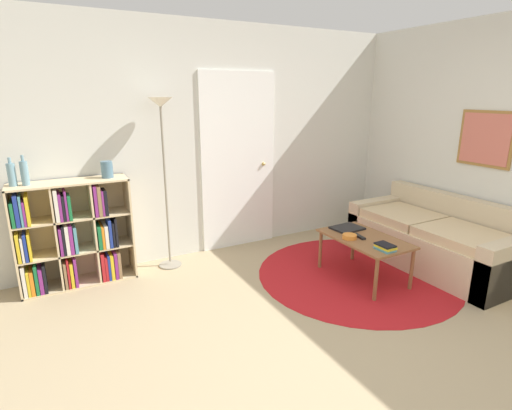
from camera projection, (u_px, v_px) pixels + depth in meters
The scene contains 15 objects.
ground_plane at pixel (372, 370), 2.75m from camera, with size 14.00×14.00×0.00m, color tan.
wall_back at pixel (219, 142), 4.61m from camera, with size 7.61×0.11×2.60m.
wall_right at pixel (452, 142), 4.56m from camera, with size 0.08×5.58×2.60m.
rug at pixel (357, 274), 4.19m from camera, with size 2.07×2.07×0.01m.
bookshelf at pixel (72, 237), 3.88m from camera, with size 1.05×0.34×1.04m.
floor_lamp at pixel (162, 132), 4.02m from camera, with size 0.25×0.25×1.80m.
couch at pixel (437, 240), 4.42m from camera, with size 0.86×1.81×0.74m.
coffee_table at pixel (365, 242), 4.02m from camera, with size 0.54×0.90×0.44m.
laptop at pixel (347, 228), 4.26m from camera, with size 0.33×0.26×0.02m.
bowl at pixel (350, 237), 3.98m from camera, with size 0.14×0.14×0.04m.
book_stack_on_table at pixel (385, 247), 3.68m from camera, with size 0.13×0.18×0.06m.
remote at pixel (359, 236), 4.01m from camera, with size 0.07×0.17×0.02m.
bottle_left at pixel (12, 174), 3.53m from camera, with size 0.07×0.07×0.26m.
bottle_middle at pixel (25, 173), 3.56m from camera, with size 0.07×0.07×0.27m.
vase_on_shelf at pixel (107, 170), 3.89m from camera, with size 0.11×0.11×0.16m.
Camera 1 is at (-1.82, -1.68, 1.84)m, focal length 28.00 mm.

